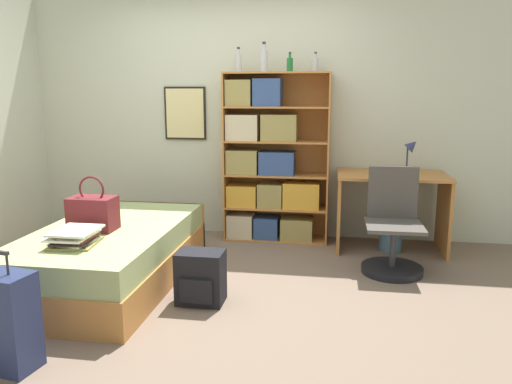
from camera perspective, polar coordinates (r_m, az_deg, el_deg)
ground_plane at (r=4.07m, az=-7.25°, el=-10.74°), size 14.00×14.00×0.00m
wall_back at (r=5.38m, az=-2.61°, el=8.95°), size 10.00×0.09×2.60m
bed at (r=4.24m, az=-16.14°, el=-6.87°), size 1.05×1.92×0.47m
handbag at (r=4.07m, az=-18.13°, el=-2.27°), size 0.35×0.22×0.43m
book_stack_on_bed at (r=3.75m, az=-19.96°, el=-4.84°), size 0.34×0.39×0.11m
bookcase at (r=5.14m, az=1.42°, el=3.10°), size 1.07×0.34×1.72m
bottle_green at (r=5.14m, az=-2.01°, el=14.56°), size 0.06×0.06×0.24m
bottle_brown at (r=5.07m, az=0.92°, el=14.80°), size 0.07×0.07×0.29m
bottle_clear at (r=5.06m, az=3.89°, el=14.36°), size 0.06×0.06×0.19m
bottle_blue at (r=5.11m, az=6.80°, el=14.29°), size 0.06×0.06×0.19m
desk at (r=5.02m, az=15.19°, el=-0.72°), size 1.04×0.65×0.75m
desk_lamp at (r=5.03m, az=17.29°, el=4.55°), size 0.18×0.13×0.35m
desk_chair at (r=4.46m, az=15.34°, el=-5.35°), size 0.52×0.52×0.89m
backpack at (r=3.72m, az=-6.36°, el=-9.69°), size 0.34×0.27×0.39m
waste_bin at (r=5.04m, az=15.14°, el=-4.89°), size 0.21×0.21×0.30m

